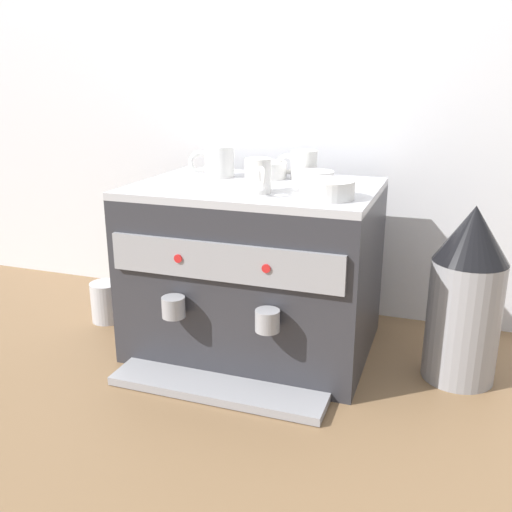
# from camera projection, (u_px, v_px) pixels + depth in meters

# --- Properties ---
(ground_plane) EXTENTS (4.00, 4.00, 0.00)m
(ground_plane) POSITION_uv_depth(u_px,v_px,m) (256.00, 343.00, 1.58)
(ground_plane) COLOR brown
(tiled_backsplash_wall) EXTENTS (2.80, 0.03, 1.13)m
(tiled_backsplash_wall) POSITION_uv_depth(u_px,v_px,m) (292.00, 128.00, 1.71)
(tiled_backsplash_wall) COLOR silver
(tiled_backsplash_wall) RESTS_ON ground_plane
(espresso_machine) EXTENTS (0.62, 0.56, 0.45)m
(espresso_machine) POSITION_uv_depth(u_px,v_px,m) (255.00, 269.00, 1.51)
(espresso_machine) COLOR #2D2D33
(espresso_machine) RESTS_ON ground_plane
(ceramic_cup_0) EXTENTS (0.12, 0.09, 0.08)m
(ceramic_cup_0) POSITION_uv_depth(u_px,v_px,m) (218.00, 162.00, 1.55)
(ceramic_cup_0) COLOR white
(ceramic_cup_0) RESTS_ON espresso_machine
(ceramic_cup_1) EXTENTS (0.07, 0.10, 0.08)m
(ceramic_cup_1) POSITION_uv_depth(u_px,v_px,m) (259.00, 176.00, 1.33)
(ceramic_cup_1) COLOR white
(ceramic_cup_1) RESTS_ON espresso_machine
(ceramic_cup_2) EXTENTS (0.11, 0.07, 0.08)m
(ceramic_cup_2) POSITION_uv_depth(u_px,v_px,m) (302.00, 165.00, 1.52)
(ceramic_cup_2) COLOR white
(ceramic_cup_2) RESTS_ON espresso_machine
(ceramic_bowl_0) EXTENTS (0.13, 0.13, 0.04)m
(ceramic_bowl_0) POSITION_uv_depth(u_px,v_px,m) (327.00, 190.00, 1.28)
(ceramic_bowl_0) COLOR white
(ceramic_bowl_0) RESTS_ON espresso_machine
(ceramic_bowl_1) EXTENTS (0.11, 0.11, 0.04)m
(ceramic_bowl_1) POSITION_uv_depth(u_px,v_px,m) (266.00, 170.00, 1.54)
(ceramic_bowl_1) COLOR white
(ceramic_bowl_1) RESTS_ON espresso_machine
(ceramic_bowl_2) EXTENTS (0.10, 0.10, 0.04)m
(ceramic_bowl_2) POSITION_uv_depth(u_px,v_px,m) (313.00, 179.00, 1.43)
(ceramic_bowl_2) COLOR white
(ceramic_bowl_2) RESTS_ON espresso_machine
(coffee_grinder) EXTENTS (0.17, 0.17, 0.44)m
(coffee_grinder) POSITION_uv_depth(u_px,v_px,m) (466.00, 295.00, 1.34)
(coffee_grinder) COLOR #939399
(coffee_grinder) RESTS_ON ground_plane
(milk_pitcher) EXTENTS (0.10, 0.10, 0.12)m
(milk_pitcher) POSITION_uv_depth(u_px,v_px,m) (107.00, 302.00, 1.72)
(milk_pitcher) COLOR #B7B7BC
(milk_pitcher) RESTS_ON ground_plane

